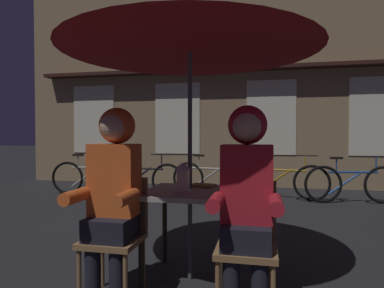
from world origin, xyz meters
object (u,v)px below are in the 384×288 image
object	(u,v)px
bicycle_second	(143,179)
bicycle_third	(213,179)
chair_right	(247,238)
potted_plant	(122,166)
lantern	(183,177)
person_right_hooded	(247,187)
patio_umbrella	(190,29)
bicycle_fourth	(282,181)
bicycle_fifth	(353,184)
cafe_table	(190,203)
chair_left	(117,229)
person_left_hooded	(113,183)
bicycle_nearest	(92,177)
book	(203,186)

from	to	relation	value
bicycle_second	bicycle_third	xyz separation A→B (m)	(1.33, 0.27, 0.00)
chair_right	potted_plant	size ratio (longest dim) A/B	0.95
potted_plant	lantern	bearing A→B (deg)	-60.03
person_right_hooded	bicycle_third	xyz separation A→B (m)	(-0.83, 4.13, -0.50)
patio_umbrella	bicycle_fourth	xyz separation A→B (m)	(0.96, 3.70, -1.71)
lantern	bicycle_second	bearing A→B (deg)	115.11
lantern	bicycle_fifth	world-z (taller)	lantern
cafe_table	bicycle_fifth	xyz separation A→B (m)	(2.15, 3.58, -0.29)
chair_left	bicycle_fifth	size ratio (longest dim) A/B	0.52
patio_umbrella	bicycle_third	xyz separation A→B (m)	(-0.35, 3.70, -1.71)
cafe_table	lantern	bearing A→B (deg)	-118.15
patio_umbrella	chair_right	size ratio (longest dim) A/B	2.66
cafe_table	bicycle_second	world-z (taller)	bicycle_second
chair_right	potted_plant	world-z (taller)	potted_plant
chair_left	bicycle_fourth	world-z (taller)	chair_left
person_left_hooded	bicycle_second	xyz separation A→B (m)	(-1.20, 3.86, -0.50)
cafe_table	bicycle_nearest	xyz separation A→B (m)	(-2.77, 3.43, -0.29)
chair_left	bicycle_fifth	xyz separation A→B (m)	(2.63, 3.95, -0.14)
lantern	bicycle_third	world-z (taller)	lantern
patio_umbrella	lantern	xyz separation A→B (m)	(-0.04, -0.07, -1.20)
lantern	potted_plant	distance (m)	4.50
lantern	bicycle_fourth	distance (m)	3.94
lantern	bicycle_fourth	bearing A→B (deg)	75.13
lantern	bicycle_second	world-z (taller)	lantern
patio_umbrella	potted_plant	world-z (taller)	patio_umbrella
cafe_table	bicycle_third	xyz separation A→B (m)	(-0.35, 3.70, -0.29)
bicycle_nearest	book	world-z (taller)	bicycle_nearest
cafe_table	bicycle_third	size ratio (longest dim) A/B	0.44
patio_umbrella	bicycle_fourth	distance (m)	4.19
chair_right	bicycle_fourth	size ratio (longest dim) A/B	0.52
bicycle_fourth	person_left_hooded	bearing A→B (deg)	-109.27
cafe_table	person_right_hooded	xyz separation A→B (m)	(0.48, -0.43, 0.21)
chair_right	bicycle_second	distance (m)	4.38
patio_umbrella	chair_right	xyz separation A→B (m)	(0.48, -0.37, -1.57)
patio_umbrella	bicycle_nearest	distance (m)	4.73
cafe_table	person_left_hooded	xyz separation A→B (m)	(-0.48, -0.43, 0.21)
book	cafe_table	bearing A→B (deg)	-96.18
chair_left	book	bearing A→B (deg)	45.70
bicycle_third	book	size ratio (longest dim) A/B	8.35
cafe_table	person_right_hooded	world-z (taller)	person_right_hooded
bicycle_nearest	chair_left	bearing A→B (deg)	-58.90
cafe_table	person_left_hooded	distance (m)	0.67
book	lantern	bearing A→B (deg)	-98.25
chair_right	lantern	bearing A→B (deg)	150.29
bicycle_nearest	bicycle_fourth	world-z (taller)	same
bicycle_nearest	lantern	bearing A→B (deg)	-52.04
person_left_hooded	bicycle_fifth	xyz separation A→B (m)	(2.63, 4.00, -0.50)
bicycle_nearest	potted_plant	xyz separation A→B (m)	(0.49, 0.39, 0.20)
chair_left	person_right_hooded	bearing A→B (deg)	-3.39
bicycle_nearest	patio_umbrella	bearing A→B (deg)	-51.05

